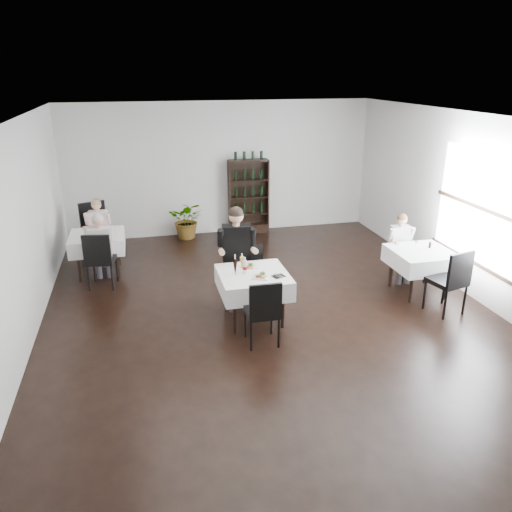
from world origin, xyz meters
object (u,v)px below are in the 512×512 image
(main_table, at_px, (253,282))
(potted_tree, at_px, (188,220))
(wine_shelf, at_px, (249,197))
(diner_main, at_px, (237,249))

(main_table, relative_size, potted_tree, 1.18)
(wine_shelf, relative_size, main_table, 1.70)
(wine_shelf, height_order, diner_main, wine_shelf)
(wine_shelf, bearing_deg, diner_main, -105.51)
(diner_main, bearing_deg, wine_shelf, 74.49)
(wine_shelf, bearing_deg, potted_tree, -175.49)
(potted_tree, distance_m, diner_main, 3.62)
(wine_shelf, distance_m, diner_main, 3.81)
(wine_shelf, height_order, main_table, wine_shelf)
(potted_tree, bearing_deg, diner_main, -83.11)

